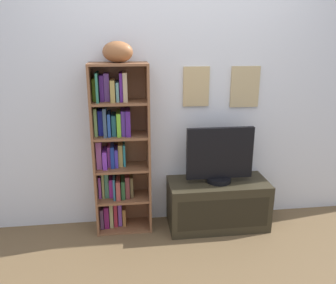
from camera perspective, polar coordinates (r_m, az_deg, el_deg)
name	(u,v)px	position (r m, az deg, el deg)	size (l,w,h in m)	color
back_wall	(173,85)	(3.06, 0.78, 9.52)	(4.80, 0.08, 2.58)	silver
bookshelf	(117,150)	(3.02, -8.53, -1.33)	(0.49, 0.27, 1.50)	brown
football	(118,52)	(2.84, -8.45, 14.70)	(0.27, 0.17, 0.17)	#935A32
tv_stand	(218,204)	(3.24, 8.29, -10.18)	(0.90, 0.41, 0.44)	#2D271A
television	(220,156)	(3.05, 8.66, -2.37)	(0.60, 0.22, 0.51)	black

